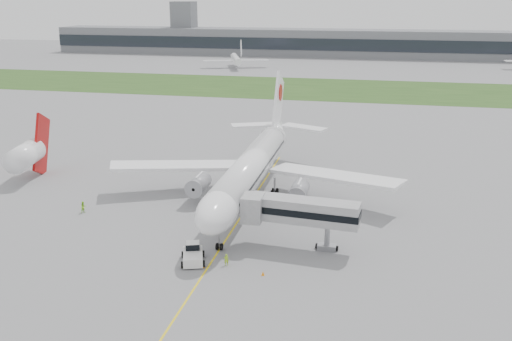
% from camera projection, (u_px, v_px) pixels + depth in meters
% --- Properties ---
extents(ground, '(600.00, 600.00, 0.00)m').
position_uv_depth(ground, '(246.00, 209.00, 88.00)').
color(ground, gray).
rests_on(ground, ground).
extents(apron_markings, '(70.00, 70.00, 0.04)m').
position_uv_depth(apron_markings, '(238.00, 221.00, 83.34)').
color(apron_markings, yellow).
rests_on(apron_markings, ground).
extents(grass_strip, '(600.00, 50.00, 0.02)m').
position_uv_depth(grass_strip, '(324.00, 89.00, 200.00)').
color(grass_strip, '#27491B').
rests_on(grass_strip, ground).
extents(terminal_building, '(320.00, 22.30, 14.00)m').
position_uv_depth(terminal_building, '(346.00, 43.00, 300.48)').
color(terminal_building, gray).
rests_on(terminal_building, ground).
extents(control_tower, '(12.00, 12.00, 56.00)m').
position_uv_depth(control_tower, '(185.00, 53.00, 322.83)').
color(control_tower, gray).
rests_on(control_tower, ground).
extents(airliner, '(48.13, 53.95, 17.88)m').
position_uv_depth(airliner, '(253.00, 165.00, 90.88)').
color(airliner, white).
rests_on(airliner, ground).
extents(pushback_tug, '(3.88, 4.77, 2.17)m').
position_uv_depth(pushback_tug, '(193.00, 254.00, 70.52)').
color(pushback_tug, white).
rests_on(pushback_tug, ground).
extents(jet_bridge, '(15.23, 4.45, 6.97)m').
position_uv_depth(jet_bridge, '(297.00, 211.00, 73.03)').
color(jet_bridge, '#AFAFB2').
rests_on(jet_bridge, ground).
extents(safety_cone_left, '(0.35, 0.35, 0.48)m').
position_uv_depth(safety_cone_left, '(204.00, 266.00, 69.10)').
color(safety_cone_left, orange).
rests_on(safety_cone_left, ground).
extents(safety_cone_right, '(0.39, 0.39, 0.54)m').
position_uv_depth(safety_cone_right, '(263.00, 273.00, 67.17)').
color(safety_cone_right, orange).
rests_on(safety_cone_right, ground).
extents(ground_crew_near, '(0.65, 0.54, 1.53)m').
position_uv_depth(ground_crew_near, '(226.00, 260.00, 69.50)').
color(ground_crew_near, '#99CA21').
rests_on(ground_crew_near, ground).
extents(ground_crew_far, '(1.02, 1.10, 1.81)m').
position_uv_depth(ground_crew_far, '(84.00, 207.00, 86.27)').
color(ground_crew_far, '#92E125').
rests_on(ground_crew_far, ground).
extents(neighbor_aircraft, '(5.67, 14.77, 11.93)m').
position_uv_depth(neighbor_aircraft, '(27.00, 154.00, 100.66)').
color(neighbor_aircraft, '#A60A09').
rests_on(neighbor_aircraft, ground).
extents(distant_aircraft_left, '(36.18, 34.01, 11.25)m').
position_uv_depth(distant_aircraft_left, '(236.00, 68.00, 256.90)').
color(distant_aircraft_left, white).
rests_on(distant_aircraft_left, ground).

